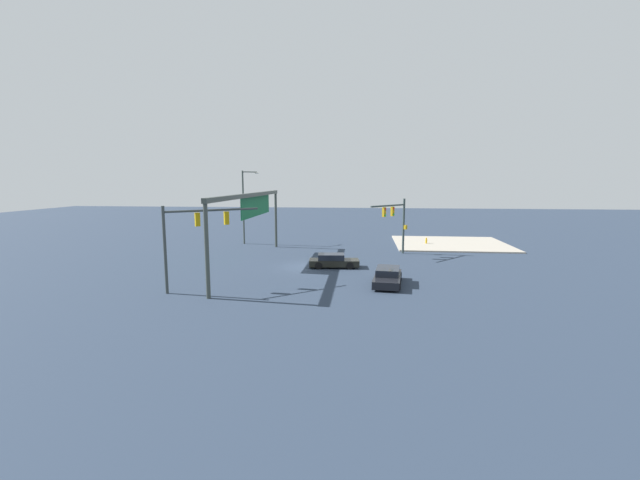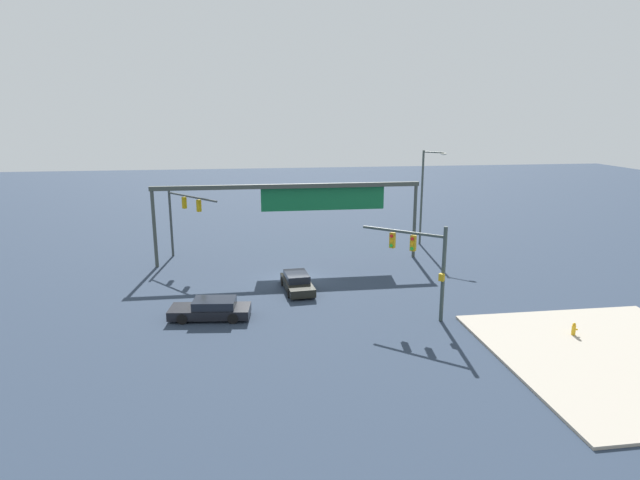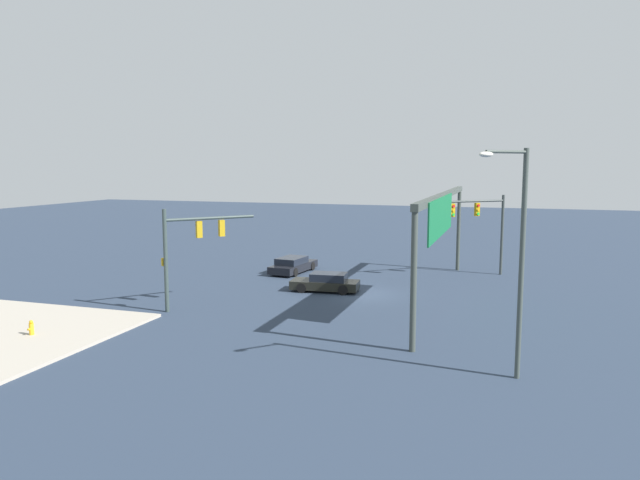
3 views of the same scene
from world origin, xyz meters
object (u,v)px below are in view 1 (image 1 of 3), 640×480
object	(u,v)px
traffic_signal_opposite_side	(396,218)
sedan_car_approaching	(388,277)
sedan_car_waiting_far	(333,261)
traffic_signal_near_corner	(193,230)
streetlamp_curved_arm	(245,202)
fire_hydrant_on_curb	(426,241)

from	to	relation	value
traffic_signal_opposite_side	sedan_car_approaching	xyz separation A→B (m)	(-12.63, 1.53, -3.27)
traffic_signal_opposite_side	sedan_car_waiting_far	world-z (taller)	traffic_signal_opposite_side
traffic_signal_near_corner	sedan_car_approaching	bearing A→B (deg)	-26.23
traffic_signal_near_corner	traffic_signal_opposite_side	distance (m)	21.71
streetlamp_curved_arm	traffic_signal_opposite_side	bearing A→B (deg)	-64.47
sedan_car_approaching	traffic_signal_opposite_side	bearing A→B (deg)	179.58
traffic_signal_near_corner	traffic_signal_opposite_side	world-z (taller)	traffic_signal_near_corner
traffic_signal_near_corner	streetlamp_curved_arm	distance (m)	21.78
traffic_signal_opposite_side	sedan_car_waiting_far	distance (m)	9.73
traffic_signal_near_corner	streetlamp_curved_arm	world-z (taller)	streetlamp_curved_arm
sedan_car_approaching	fire_hydrant_on_curb	xyz separation A→B (m)	(20.05, -5.74, -0.09)
traffic_signal_opposite_side	sedan_car_approaching	world-z (taller)	traffic_signal_opposite_side
traffic_signal_opposite_side	sedan_car_waiting_far	size ratio (longest dim) A/B	1.28
traffic_signal_near_corner	sedan_car_approaching	xyz separation A→B (m)	(2.92, -13.62, -3.69)
traffic_signal_opposite_side	streetlamp_curved_arm	size ratio (longest dim) A/B	0.66
sedan_car_waiting_far	traffic_signal_near_corner	bearing A→B (deg)	-141.91
streetlamp_curved_arm	fire_hydrant_on_curb	world-z (taller)	streetlamp_curved_arm
traffic_signal_near_corner	sedan_car_waiting_far	world-z (taller)	traffic_signal_near_corner
traffic_signal_near_corner	traffic_signal_opposite_side	bearing A→B (deg)	7.42
traffic_signal_near_corner	sedan_car_approaching	world-z (taller)	traffic_signal_near_corner
sedan_car_approaching	sedan_car_waiting_far	bearing A→B (deg)	-135.45
traffic_signal_opposite_side	streetlamp_curved_arm	bearing A→B (deg)	-68.08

